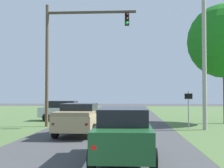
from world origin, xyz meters
name	(u,v)px	position (x,y,z in m)	size (l,w,h in m)	color
ground_plane	(101,142)	(0.00, 9.82, 0.00)	(120.00, 120.00, 0.00)	#424244
red_suv_near	(123,133)	(1.21, 5.75, 0.98)	(2.09, 4.68, 1.84)	#194C23
pickup_truck_lead	(80,118)	(-1.46, 12.48, 0.94)	(2.43, 5.64, 1.81)	tan
traffic_light	(68,48)	(-3.11, 16.69, 5.72)	(6.60, 0.40, 8.89)	brown
keep_moving_sign	(189,105)	(5.39, 15.90, 1.63)	(0.60, 0.09, 2.55)	gray
crossing_suv_far	(64,110)	(-4.45, 21.49, 0.92)	(4.29, 2.22, 1.76)	silver
utility_pole_right	(204,54)	(6.34, 15.30, 5.01)	(0.28, 0.28, 10.02)	#9E998E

